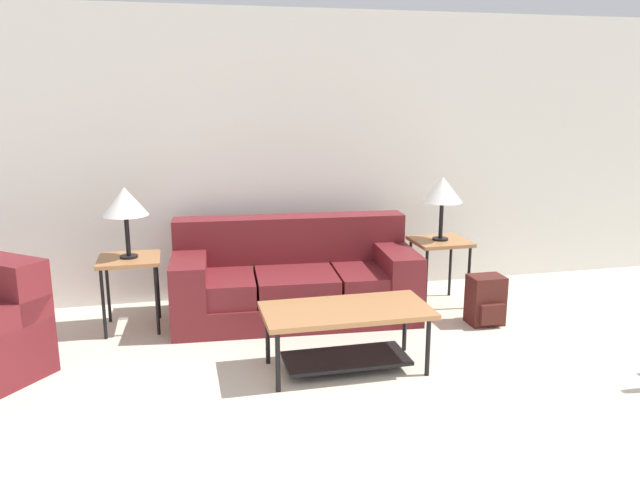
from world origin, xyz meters
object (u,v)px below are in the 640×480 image
Objects in this scene: table_lamp_right at (442,191)px; side_table_right at (440,248)px; side_table_left at (130,266)px; table_lamp_left at (125,203)px; couch at (294,282)px; coffee_table at (346,324)px; backpack at (486,301)px.

side_table_right is at bearing 0.00° from table_lamp_right.
table_lamp_left is (0.00, 0.00, 0.51)m from side_table_left.
table_lamp_right reaches higher than couch.
couch is 1.16m from coffee_table.
backpack is (1.50, -0.56, -0.10)m from couch.
table_lamp_left is at bearing 180.00° from side_table_right.
backpack is at bearing 23.20° from coffee_table.
coffee_table is 2.79× the size of backpack.
side_table_right is (1.33, -0.00, 0.23)m from couch.
side_table_left is at bearing 0.00° from table_lamp_left.
table_lamp_left is (-1.48, 1.14, 0.71)m from coffee_table.
side_table_right is 0.67m from backpack.
backpack is at bearing -72.64° from side_table_right.
side_table_left reaches higher than backpack.
backpack is (2.84, -0.56, -0.84)m from table_lamp_left.
table_lamp_right is (-0.00, 0.00, 0.51)m from side_table_right.
coffee_table is 1.92× the size of side_table_right.
table_lamp_right is at bearing -0.06° from couch.
side_table_left is (-1.48, 1.14, 0.19)m from coffee_table.
backpack is at bearing -20.54° from couch.
side_table_right is 0.51m from table_lamp_right.
couch is 5.06× the size of backpack.
side_table_right is 1.06× the size of table_lamp_right.
couch is at bearing 179.94° from side_table_right.
side_table_right is 1.45× the size of backpack.
table_lamp_right is (1.18, 1.14, 0.71)m from coffee_table.
side_table_right reaches higher than coffee_table.
side_table_left is at bearing 180.00° from side_table_right.
table_lamp_right is (1.33, -0.00, 0.74)m from couch.
table_lamp_right is at bearing 180.00° from side_table_right.
coffee_table is 1.88m from side_table_left.
table_lamp_left is (-2.66, 0.00, 0.51)m from side_table_right.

